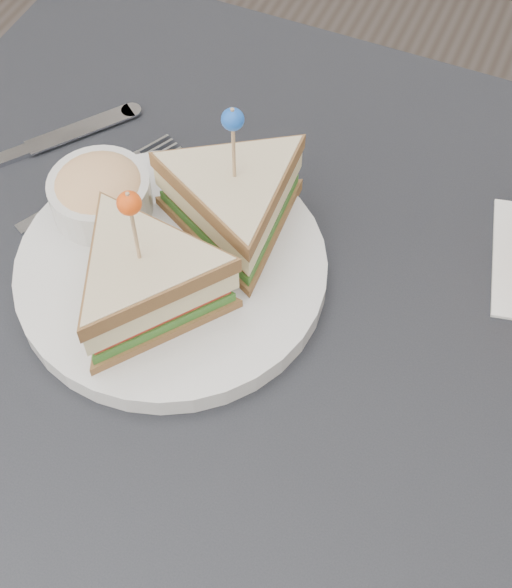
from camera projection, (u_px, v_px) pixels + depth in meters
The scene contains 5 objects.
ground_plane at pixel (248, 584), 1.30m from camera, with size 3.50×3.50×0.00m, color #3F3833.
table at pixel (242, 378), 0.74m from camera, with size 0.80×0.80×0.75m.
plate_meal at pixel (177, 242), 0.68m from camera, with size 0.35×0.35×0.16m.
cutlery_fork at pixel (108, 180), 0.78m from camera, with size 0.10×0.17×0.01m.
cutlery_knife at pixel (37, 146), 0.80m from camera, with size 0.14×0.17×0.01m.
Camera 1 is at (0.16, -0.33, 1.33)m, focal length 50.00 mm.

